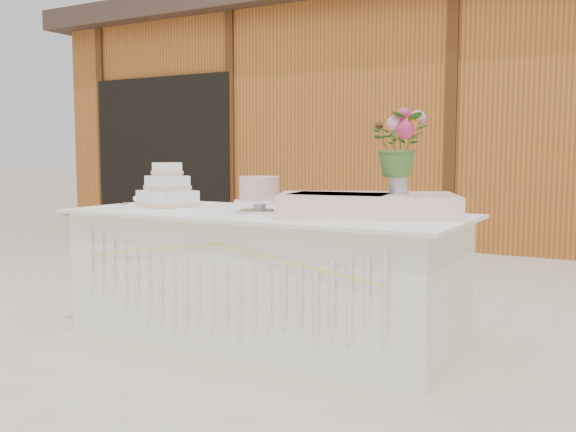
# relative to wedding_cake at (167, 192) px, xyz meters

# --- Properties ---
(ground) EXTENTS (80.00, 80.00, 0.00)m
(ground) POSITION_rel_wedding_cake_xyz_m (0.74, -0.01, -0.87)
(ground) COLOR beige
(ground) RESTS_ON ground
(barn) EXTENTS (12.60, 4.60, 3.30)m
(barn) POSITION_rel_wedding_cake_xyz_m (0.73, 5.98, 0.81)
(barn) COLOR #AA5D23
(barn) RESTS_ON ground
(cake_table) EXTENTS (2.40, 1.00, 0.77)m
(cake_table) POSITION_rel_wedding_cake_xyz_m (0.74, -0.02, -0.48)
(cake_table) COLOR white
(cake_table) RESTS_ON ground
(wedding_cake) EXTENTS (0.42, 0.42, 0.29)m
(wedding_cake) POSITION_rel_wedding_cake_xyz_m (0.00, 0.00, 0.00)
(wedding_cake) COLOR white
(wedding_cake) RESTS_ON cake_table
(pink_cake_stand) EXTENTS (0.29, 0.29, 0.21)m
(pink_cake_stand) POSITION_rel_wedding_cake_xyz_m (0.75, -0.07, 0.02)
(pink_cake_stand) COLOR white
(pink_cake_stand) RESTS_ON cake_table
(satin_runner) EXTENTS (1.12, 0.91, 0.12)m
(satin_runner) POSITION_rel_wedding_cake_xyz_m (1.37, 0.07, -0.04)
(satin_runner) COLOR #FFD6CD
(satin_runner) RESTS_ON cake_table
(flower_vase) EXTENTS (0.11, 0.11, 0.14)m
(flower_vase) POSITION_rel_wedding_cake_xyz_m (1.54, 0.10, 0.10)
(flower_vase) COLOR #ADADB2
(flower_vase) RESTS_ON satin_runner
(bouquet) EXTENTS (0.37, 0.34, 0.35)m
(bouquet) POSITION_rel_wedding_cake_xyz_m (1.54, 0.10, 0.34)
(bouquet) COLOR #3C692A
(bouquet) RESTS_ON flower_vase
(loose_flowers) EXTENTS (0.23, 0.31, 0.02)m
(loose_flowers) POSITION_rel_wedding_cake_xyz_m (-0.31, 0.05, -0.09)
(loose_flowers) COLOR pink
(loose_flowers) RESTS_ON cake_table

